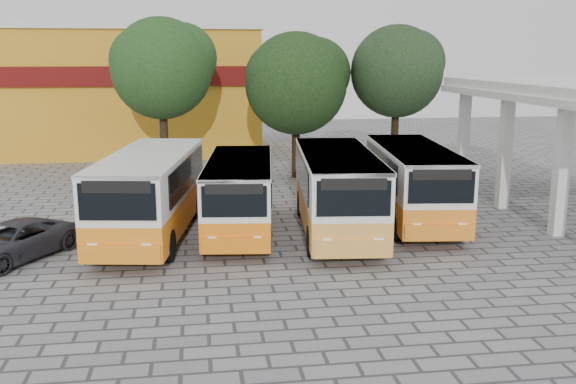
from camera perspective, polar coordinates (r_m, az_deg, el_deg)
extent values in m
plane|color=slate|center=(20.99, 6.48, -6.00)|extent=(90.00, 90.00, 0.00)
cube|color=silver|center=(32.74, 15.34, 4.68)|extent=(0.45, 0.45, 5.00)
cube|color=silver|center=(35.18, 23.32, 4.61)|extent=(0.45, 0.45, 5.00)
cube|color=orange|center=(45.72, -15.70, 8.55)|extent=(20.00, 10.00, 8.00)
cube|color=#590C0A|center=(40.62, -16.70, 9.80)|extent=(20.00, 0.20, 1.20)
cube|color=silver|center=(45.68, -16.00, 13.75)|extent=(20.40, 10.40, 0.30)
cube|color=orange|center=(23.60, -12.05, -1.73)|extent=(3.81, 8.76, 1.11)
cube|color=white|center=(23.32, -12.20, 1.45)|extent=(3.81, 8.76, 1.56)
cube|color=white|center=(23.20, -12.28, 3.18)|extent=(3.86, 8.77, 0.13)
cube|color=black|center=(23.45, -15.34, 1.39)|extent=(1.12, 6.91, 1.11)
cube|color=black|center=(23.26, -9.03, 1.59)|extent=(1.12, 6.91, 1.11)
cube|color=black|center=(19.16, -13.03, -0.84)|extent=(2.26, 0.40, 1.11)
cube|color=black|center=(19.07, -13.09, 0.46)|extent=(2.00, 0.37, 0.36)
cylinder|color=black|center=(21.18, -15.57, -4.71)|extent=(0.30, 1.06, 1.06)
cylinder|color=black|center=(21.00, -9.35, -4.57)|extent=(0.30, 1.06, 1.06)
cylinder|color=black|center=(26.47, -14.11, -1.29)|extent=(0.30, 1.06, 1.06)
cylinder|color=black|center=(26.32, -9.15, -1.14)|extent=(0.30, 1.06, 1.06)
cube|color=orange|center=(23.83, -4.28, -1.62)|extent=(3.09, 7.75, 0.99)
cube|color=white|center=(23.57, -4.32, 1.18)|extent=(3.09, 7.75, 1.39)
cube|color=white|center=(23.46, -4.35, 2.71)|extent=(3.14, 7.75, 0.11)
cube|color=black|center=(23.53, -7.12, 1.14)|extent=(0.75, 6.19, 0.99)
cube|color=black|center=(23.67, -1.54, 1.30)|extent=(0.75, 6.19, 0.99)
cube|color=black|center=(19.87, -3.57, -0.83)|extent=(2.02, 0.28, 0.99)
cube|color=black|center=(19.79, -3.59, 0.29)|extent=(1.79, 0.26, 0.32)
cylinder|color=black|center=(21.52, -6.52, -4.23)|extent=(0.26, 0.94, 0.94)
cylinder|color=black|center=(21.66, -1.12, -4.04)|extent=(0.26, 0.94, 0.94)
cylinder|color=black|center=(26.26, -6.86, -1.24)|extent=(0.26, 0.94, 0.94)
cylinder|color=black|center=(26.37, -2.43, -1.10)|extent=(0.26, 0.94, 0.94)
cube|color=gold|center=(23.65, 4.34, -1.49)|extent=(3.33, 8.57, 1.10)
cube|color=white|center=(23.38, 4.40, 1.65)|extent=(3.33, 8.57, 1.54)
cube|color=white|center=(23.26, 4.42, 3.36)|extent=(3.38, 8.58, 0.13)
cube|color=black|center=(23.14, 1.31, 1.61)|extent=(0.74, 6.87, 1.10)
cube|color=black|center=(23.68, 7.41, 1.76)|extent=(0.74, 6.87, 1.10)
cube|color=black|center=(19.38, 7.08, -0.56)|extent=(2.24, 0.27, 1.10)
cube|color=black|center=(19.29, 7.12, 0.72)|extent=(1.98, 0.26, 0.36)
cylinder|color=black|center=(20.97, 2.91, -4.46)|extent=(0.29, 1.05, 1.05)
cylinder|color=black|center=(21.51, 8.84, -4.17)|extent=(0.29, 1.05, 1.05)
cylinder|color=black|center=(26.15, 0.63, -1.09)|extent=(0.29, 1.05, 1.05)
cylinder|color=black|center=(26.58, 5.45, -0.93)|extent=(0.29, 1.05, 1.05)
cube|color=orange|center=(25.80, 10.98, -0.58)|extent=(3.34, 8.40, 1.07)
cube|color=white|center=(25.55, 11.09, 2.24)|extent=(3.34, 8.40, 1.50)
cube|color=white|center=(25.44, 11.15, 3.77)|extent=(3.39, 8.41, 0.12)
cube|color=black|center=(25.17, 8.41, 2.22)|extent=(0.79, 6.71, 1.07)
cube|color=black|center=(25.98, 13.69, 2.32)|extent=(0.79, 6.71, 1.07)
cube|color=black|center=(21.78, 14.62, 0.41)|extent=(2.19, 0.29, 1.07)
cube|color=black|center=(21.70, 14.68, 1.52)|extent=(1.94, 0.27, 0.35)
cylinder|color=black|center=(23.10, 10.48, -3.11)|extent=(0.29, 1.02, 1.02)
cylinder|color=black|center=(23.89, 15.52, -2.85)|extent=(0.29, 1.02, 1.02)
cylinder|color=black|center=(28.04, 7.05, -0.30)|extent=(0.29, 1.02, 1.02)
cylinder|color=black|center=(28.70, 11.31, -0.16)|extent=(0.29, 1.02, 1.02)
cylinder|color=#2D2215|center=(35.48, -10.94, 4.68)|extent=(0.44, 0.44, 4.06)
sphere|color=#173811|center=(35.21, -11.19, 10.73)|extent=(5.38, 5.38, 5.38)
sphere|color=#173811|center=(35.46, -9.43, 11.67)|extent=(3.77, 3.77, 3.77)
sphere|color=#173811|center=(35.06, -12.80, 11.32)|extent=(3.50, 3.50, 3.50)
cylinder|color=black|center=(34.37, 0.70, 4.30)|extent=(0.43, 0.43, 3.63)
sphere|color=black|center=(34.08, 0.71, 9.63)|extent=(5.37, 5.37, 5.37)
sphere|color=black|center=(34.54, 2.43, 10.54)|extent=(3.76, 3.76, 3.76)
sphere|color=black|center=(33.74, -0.84, 10.29)|extent=(3.49, 3.49, 3.49)
cylinder|color=black|center=(35.57, 9.44, 4.62)|extent=(0.41, 0.41, 3.90)
sphere|color=black|center=(35.29, 9.65, 10.53)|extent=(4.93, 4.93, 4.93)
sphere|color=black|center=(35.87, 11.06, 11.29)|extent=(3.45, 3.45, 3.45)
sphere|color=black|center=(34.83, 8.40, 11.16)|extent=(3.20, 3.20, 3.20)
imported|color=#2B2C34|center=(22.49, -23.35, -4.08)|extent=(4.07, 4.80, 1.22)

